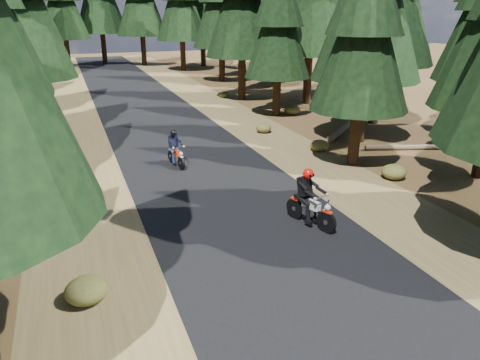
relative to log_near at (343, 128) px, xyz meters
name	(u,v)px	position (x,y,z in m)	size (l,w,h in m)	color
ground	(258,233)	(-8.64, -9.30, -0.16)	(120.00, 120.00, 0.00)	#49351A
road	(208,177)	(-8.64, -4.30, -0.15)	(6.00, 100.00, 0.01)	black
shoulder_l	(81,193)	(-13.24, -4.30, -0.16)	(3.20, 100.00, 0.01)	brown
shoulder_r	(315,164)	(-4.04, -4.30, -0.16)	(3.20, 100.00, 0.01)	brown
log_near	(343,128)	(0.00, 0.00, 0.00)	(0.32, 0.32, 4.76)	#4C4233
log_far	(413,147)	(1.12, -4.02, -0.04)	(0.24, 0.24, 4.36)	#4C4233
understory_shrubs	(195,152)	(-8.42, -1.72, 0.11)	(16.28, 29.39, 0.67)	#474C1E
rider_lead	(311,207)	(-7.02, -9.35, 0.42)	(1.17, 2.01, 1.71)	silver
rider_follow	(176,155)	(-9.46, -2.58, 0.34)	(0.75, 1.71, 1.47)	#A0280A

